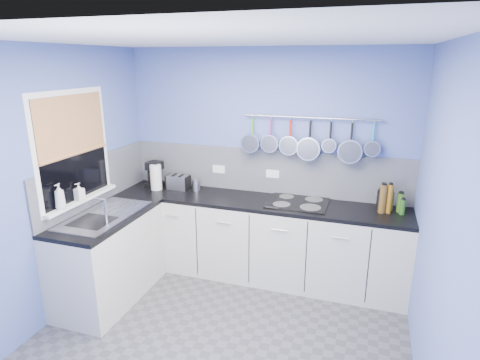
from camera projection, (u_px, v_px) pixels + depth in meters
The scene contains 41 objects.
floor at pixel (219, 341), 3.51m from camera, with size 3.20×3.00×0.02m, color #47474C.
ceiling at pixel (213, 37), 2.79m from camera, with size 3.20×3.00×0.02m, color white.
wall_back at pixel (265, 162), 4.52m from camera, with size 3.20×0.02×2.50m, color #5062A9.
wall_front at pixel (93, 320), 1.77m from camera, with size 3.20×0.02×2.50m, color #5062A9.
wall_left at pixel (51, 187), 3.63m from camera, with size 0.02×3.00×2.50m, color #5062A9.
wall_right at pixel (441, 233), 2.67m from camera, with size 0.02×3.00×2.50m, color #5062A9.
backsplash_back at pixel (264, 171), 4.53m from camera, with size 3.20×0.02×0.50m, color gray.
backsplash_left at pixel (97, 180), 4.20m from camera, with size 0.02×1.80×0.50m, color gray.
cabinet_run_back at pixel (257, 239), 4.48m from camera, with size 3.20×0.60×0.86m, color beige.
worktop_back at pixel (257, 202), 4.35m from camera, with size 3.20×0.60×0.04m, color black.
cabinet_run_left at pixel (109, 259), 4.04m from camera, with size 0.60×1.20×0.86m, color beige.
worktop_left at pixel (105, 217), 3.92m from camera, with size 0.60×1.20×0.04m, color black.
window_frame at pixel (73, 148), 3.80m from camera, with size 0.01×1.00×1.10m, color white.
window_glass at pixel (74, 148), 3.80m from camera, with size 0.01×0.90×1.00m, color black.
bamboo_blind at pixel (72, 125), 3.74m from camera, with size 0.01×0.90×0.55m, color #CB7F51.
window_sill at pixel (82, 200), 3.95m from camera, with size 0.10×0.98×0.03m, color white.
sink_unit at pixel (104, 215), 3.91m from camera, with size 0.50×0.95×0.01m, color silver.
mixer_tap at pixel (106, 211), 3.66m from camera, with size 0.12×0.08×0.26m, color silver, non-canonical shape.
socket_left at pixel (219, 169), 4.69m from camera, with size 0.15×0.01×0.09m, color white.
socket_right at pixel (273, 174), 4.50m from camera, with size 0.15×0.01×0.09m, color white.
pot_rail at pixel (311, 118), 4.17m from camera, with size 0.02×0.02×1.45m, color silver.
soap_bottle_a at pixel (60, 196), 3.63m from camera, with size 0.09×0.09×0.24m, color white.
soap_bottle_b at pixel (79, 192), 3.87m from camera, with size 0.08×0.08×0.17m, color white.
paper_towel at pixel (156, 177), 4.66m from camera, with size 0.13×0.13×0.29m, color white.
coffee_maker at pixel (154, 175), 4.75m from camera, with size 0.17×0.19×0.30m, color black, non-canonical shape.
toaster at pixel (178, 182), 4.69m from camera, with size 0.25×0.15×0.16m, color silver.
canister at pixel (196, 185), 4.64m from camera, with size 0.09×0.09×0.13m, color silver.
hob at pixel (298, 202), 4.25m from camera, with size 0.62×0.55×0.01m, color black.
pan_0 at pixel (252, 134), 4.41m from camera, with size 0.21×0.11×0.40m, color silver, non-canonical shape.
pan_1 at pixel (271, 134), 4.34m from camera, with size 0.20×0.09×0.39m, color silver, non-canonical shape.
pan_2 at pixel (290, 136), 4.28m from camera, with size 0.21×0.09×0.40m, color silver, non-canonical shape.
pan_3 at pixel (310, 139), 4.22m from camera, with size 0.25×0.11×0.44m, color silver, non-canonical shape.
pan_4 at pixel (330, 135), 4.14m from camera, with size 0.15×0.12×0.34m, color silver, non-canonical shape.
pan_5 at pixel (351, 141), 4.10m from camera, with size 0.25×0.12×0.44m, color silver, non-canonical shape.
pan_6 at pixel (373, 138), 4.02m from camera, with size 0.16×0.11×0.35m, color silver, non-canonical shape.
condiment_0 at pixel (400, 203), 3.98m from camera, with size 0.07×0.07×0.19m, color #3F721E.
condiment_1 at pixel (390, 201), 4.02m from camera, with size 0.06×0.06×0.20m, color brown.
condiment_2 at pixel (380, 200), 4.04m from camera, with size 0.07×0.07×0.20m, color black.
condiment_3 at pixel (403, 207), 3.91m from camera, with size 0.05×0.05×0.15m, color #265919.
condiment_4 at pixel (389, 199), 3.94m from camera, with size 0.05×0.05×0.29m, color #8C5914.
condiment_5 at pixel (383, 199), 3.94m from camera, with size 0.07×0.07×0.29m, color brown.
Camera 1 is at (1.10, -2.75, 2.35)m, focal length 29.93 mm.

